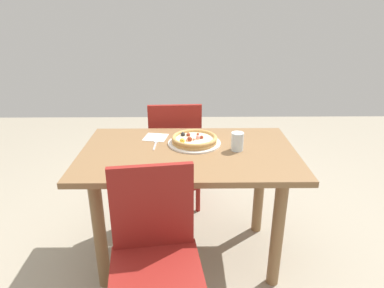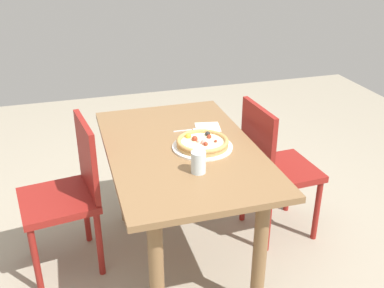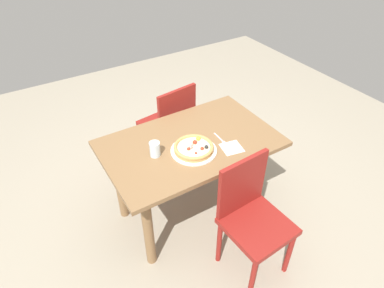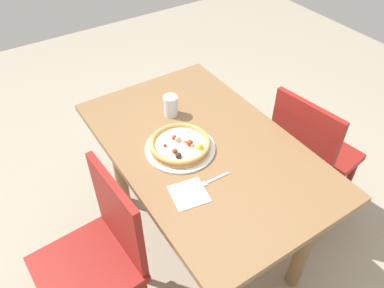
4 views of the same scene
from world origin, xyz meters
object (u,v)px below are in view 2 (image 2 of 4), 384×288
Objects in this scene: pizza at (202,142)px; drinking_glass at (198,162)px; plate at (202,147)px; fork at (190,130)px; dining_table at (182,168)px; chair_near at (69,191)px; chair_far at (273,165)px; napkin at (208,127)px.

drinking_glass is at bearing -21.69° from pizza.
plate is 0.24m from fork.
dining_table is 0.64m from chair_near.
chair_far is at bearing 122.78° from drinking_glass.
fork is (-0.10, -0.50, 0.26)m from chair_far.
plate is at bearing -77.83° from chair_far.
plate is 1.94× the size of fork.
chair_near reaches higher than pizza.
fork is (-0.20, 0.10, 0.13)m from dining_table.
plate is at bearing 12.52° from pizza.
fork is at bearing 152.38° from dining_table.
drinking_glass reaches higher than fork.
chair_near and chair_far have the same top height.
dining_table is 4.51× the size of pizza.
napkin is (-0.01, 0.11, -0.00)m from fork.
chair_near is at bearing -85.90° from napkin.
dining_table is at bearing -108.65° from pizza.
drinking_glass reaches higher than plate.
chair_near reaches higher than napkin.
chair_far is at bearing 99.60° from dining_table.
chair_far reaches higher than drinking_glass.
dining_table is 3.89× the size of plate.
pizza is (0.04, 0.10, 0.16)m from dining_table.
chair_near is (-0.15, -0.60, -0.13)m from dining_table.
napkin is (-0.11, -0.39, 0.26)m from chair_far.
dining_table is 0.19m from pizza.
dining_table is 1.42× the size of chair_far.
dining_table is at bearing -109.21° from plate.
plate is at bearing 70.79° from dining_table.
drinking_glass is at bearing 1.18° from dining_table.
chair_near reaches higher than fork.
plate is 3.00× the size of drinking_glass.
chair_far is (0.05, 1.21, 0.00)m from chair_near.
chair_near is 0.76m from fork.
pizza reaches higher than dining_table.
fork is (-0.05, 0.71, 0.26)m from chair_near.
chair_near is 5.32× the size of fork.
dining_table is at bearing -178.82° from drinking_glass.
drinking_glass is (0.39, -0.60, 0.31)m from chair_far.
plate is (0.19, 0.71, 0.26)m from chair_near.
chair_far is 8.22× the size of drinking_glass.
chair_near is 0.78m from plate.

